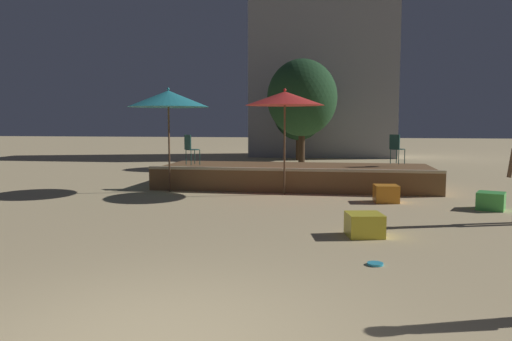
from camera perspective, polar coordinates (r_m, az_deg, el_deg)
The scene contains 12 objects.
wooden_deck at distance 15.43m, azimuth 4.50°, elevation -0.66°, with size 8.23×3.22×0.70m.
patio_umbrella_0 at distance 13.56m, azimuth 3.31°, elevation 8.21°, with size 2.14×2.14×2.88m.
patio_umbrella_1 at distance 14.32m, azimuth -9.99°, elevation 8.07°, with size 2.28×2.28×2.94m.
cube_seat_0 at distance 8.91m, azimuth 12.28°, elevation -6.08°, with size 0.70×0.70×0.40m.
cube_seat_1 at distance 12.50m, azimuth 25.26°, elevation -3.17°, with size 0.75×0.75×0.40m.
cube_seat_2 at distance 12.76m, azimuth 14.65°, elevation -2.58°, with size 0.62×0.62×0.43m.
bistro_chair_0 at distance 15.80m, azimuth 15.71°, elevation 2.70°, with size 0.48×0.48×0.90m.
bistro_chair_1 at distance 15.05m, azimuth -7.54°, elevation 2.73°, with size 0.48×0.48×0.90m.
frisbee_disc at distance 7.23m, azimuth 13.47°, elevation -10.33°, with size 0.22×0.22×0.03m.
background_tree_0 at distance 25.94m, azimuth 4.92°, elevation 6.63°, with size 2.62×2.62×3.93m.
background_tree_1 at distance 21.87m, azimuth 5.29°, elevation 8.26°, with size 3.03×3.03×4.69m.
distant_building at distance 29.64m, azimuth 7.68°, elevation 10.90°, with size 8.16×3.83×9.53m.
Camera 1 is at (1.59, -3.98, 1.98)m, focal length 35.00 mm.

